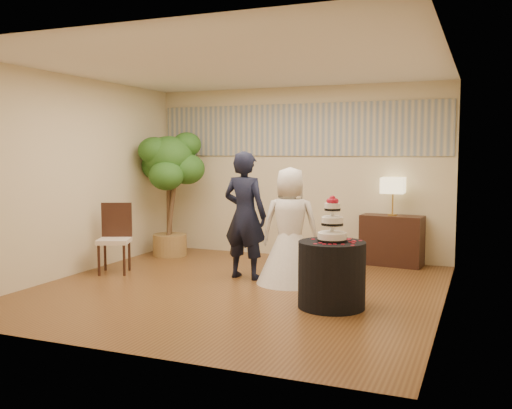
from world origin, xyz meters
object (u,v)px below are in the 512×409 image
at_px(groom, 245,215).
at_px(ficus_tree, 169,193).
at_px(wedding_cake, 332,219).
at_px(console, 392,240).
at_px(side_chair, 114,239).
at_px(table_lamp, 393,196).
at_px(cake_table, 332,275).
at_px(bride, 290,226).

distance_m(groom, ficus_tree, 2.16).
distance_m(wedding_cake, console, 2.77).
relative_size(ficus_tree, side_chair, 2.11).
bearing_deg(groom, table_lamp, -129.33).
relative_size(console, ficus_tree, 0.44).
distance_m(groom, side_chair, 1.95).
bearing_deg(side_chair, ficus_tree, 66.21).
relative_size(cake_table, side_chair, 0.75).
distance_m(groom, console, 2.47).
distance_m(groom, cake_table, 1.86).
distance_m(console, table_lamp, 0.68).
relative_size(groom, table_lamp, 3.02).
bearing_deg(table_lamp, side_chair, -149.90).
bearing_deg(bride, side_chair, -2.36).
height_order(bride, wedding_cake, bride).
distance_m(cake_table, side_chair, 3.41).
xyz_separation_m(cake_table, ficus_tree, (-3.33, 2.11, 0.68)).
distance_m(bride, ficus_tree, 2.78).
distance_m(wedding_cake, ficus_tree, 3.94).
xyz_separation_m(cake_table, side_chair, (-3.35, 0.60, 0.13)).
xyz_separation_m(table_lamp, ficus_tree, (-3.58, -0.58, -0.01)).
distance_m(bride, wedding_cake, 1.27).
relative_size(cake_table, console, 0.81).
bearing_deg(side_chair, console, 7.18).
xyz_separation_m(groom, side_chair, (-1.87, -0.40, -0.37)).
distance_m(ficus_tree, side_chair, 1.61).
distance_m(table_lamp, side_chair, 4.20).
bearing_deg(console, bride, -115.22).
relative_size(bride, ficus_tree, 0.73).
bearing_deg(ficus_tree, side_chair, -90.87).
relative_size(wedding_cake, side_chair, 0.51).
relative_size(console, side_chair, 0.93).
relative_size(groom, ficus_tree, 0.83).
bearing_deg(wedding_cake, side_chair, 169.89).
bearing_deg(bride, cake_table, 120.13).
relative_size(table_lamp, side_chair, 0.58).
bearing_deg(cake_table, bride, 130.42).
relative_size(console, table_lamp, 1.60).
bearing_deg(table_lamp, groom, -135.83).
xyz_separation_m(table_lamp, side_chair, (-3.60, -2.09, -0.56)).
xyz_separation_m(groom, cake_table, (1.48, -1.00, -0.50)).
relative_size(cake_table, ficus_tree, 0.36).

